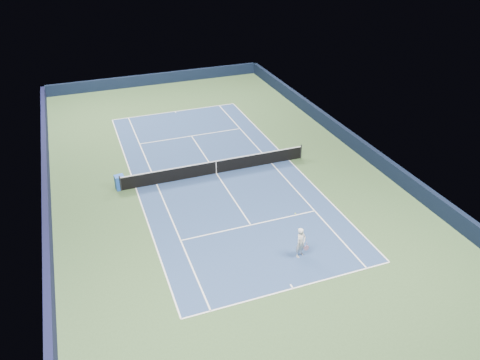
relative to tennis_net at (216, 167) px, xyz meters
name	(u,v)px	position (x,y,z in m)	size (l,w,h in m)	color
ground	(216,173)	(0.00, 0.00, -0.50)	(40.00, 40.00, 0.00)	#334E2A
wall_far	(156,79)	(0.00, 19.82, 0.05)	(22.00, 0.35, 1.10)	black
wall_right	(354,142)	(10.82, 0.00, 0.05)	(0.35, 40.00, 1.10)	black
wall_left	(46,196)	(-10.82, 0.00, 0.05)	(0.35, 40.00, 1.10)	black
court_surface	(216,173)	(0.00, 0.00, -0.50)	(10.97, 23.77, 0.01)	navy
baseline_far	(175,111)	(0.00, 11.88, -0.50)	(10.97, 0.08, 0.00)	white
baseline_near	(293,288)	(0.00, -11.88, -0.50)	(10.97, 0.08, 0.00)	white
sideline_doubles_right	(289,160)	(5.49, 0.00, -0.50)	(0.08, 23.77, 0.00)	white
sideline_doubles_left	(136,188)	(-5.49, 0.00, -0.50)	(0.08, 23.77, 0.00)	white
sideline_singles_right	(272,163)	(4.12, 0.00, -0.50)	(0.08, 23.77, 0.00)	white
sideline_singles_left	(157,184)	(-4.12, 0.00, -0.50)	(0.08, 23.77, 0.00)	white
service_line_far	(191,136)	(0.00, 6.40, -0.50)	(8.23, 0.08, 0.00)	white
service_line_near	(251,225)	(0.00, -6.40, -0.50)	(8.23, 0.08, 0.00)	white
center_service_line	(216,173)	(0.00, 0.00, -0.50)	(0.08, 12.80, 0.00)	white
center_mark_far	(176,112)	(0.00, 11.73, -0.50)	(0.08, 0.30, 0.00)	white
center_mark_near	(292,286)	(0.00, -11.73, -0.50)	(0.08, 0.30, 0.00)	white
tennis_net	(216,167)	(0.00, 0.00, 0.00)	(12.90, 0.10, 1.07)	black
sponsor_cube	(120,182)	(-6.40, 0.26, -0.03)	(0.64, 0.60, 0.95)	#1D4AB0
tennis_player	(301,243)	(1.40, -9.81, 0.35)	(0.84, 1.35, 2.03)	silver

